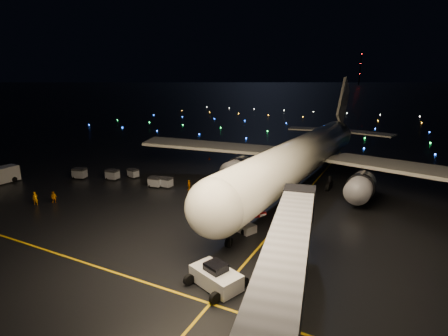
% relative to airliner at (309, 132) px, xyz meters
% --- Properties ---
extents(ground, '(2000.00, 2000.00, 0.00)m').
position_rel_airliner_xyz_m(ground, '(-10.67, 273.75, -8.79)').
color(ground, black).
rests_on(ground, ground).
extents(lane_centre, '(0.25, 80.00, 0.02)m').
position_rel_airliner_xyz_m(lane_centre, '(1.33, -11.25, -8.78)').
color(lane_centre, '#D3A408').
rests_on(lane_centre, ground).
extents(lane_cross, '(60.00, 0.25, 0.02)m').
position_rel_airliner_xyz_m(lane_cross, '(-15.67, -36.25, -8.78)').
color(lane_cross, '#D3A408').
rests_on(lane_cross, ground).
extents(airliner, '(65.48, 62.57, 17.57)m').
position_rel_airliner_xyz_m(airliner, '(0.00, 0.00, 0.00)').
color(airliner, silver).
rests_on(airliner, ground).
extents(pushback_tug, '(5.17, 3.90, 2.20)m').
position_rel_airliner_xyz_m(pushback_tug, '(0.58, -33.87, -7.69)').
color(pushback_tug, silver).
rests_on(pushback_tug, ground).
extents(belt_loader, '(6.39, 4.00, 3.02)m').
position_rel_airliner_xyz_m(belt_loader, '(-2.48, -22.13, -7.28)').
color(belt_loader, silver).
rests_on(belt_loader, ground).
extents(crew_a, '(0.84, 0.81, 1.94)m').
position_rel_airliner_xyz_m(crew_a, '(-31.82, -27.88, -7.82)').
color(crew_a, orange).
rests_on(crew_a, ground).
extents(crew_b, '(1.07, 1.00, 1.76)m').
position_rel_airliner_xyz_m(crew_b, '(-30.10, -26.18, -7.91)').
color(crew_b, orange).
rests_on(crew_b, ground).
extents(crew_c, '(0.53, 1.03, 1.68)m').
position_rel_airliner_xyz_m(crew_c, '(-15.90, -12.25, -7.95)').
color(crew_c, orange).
rests_on(crew_c, ground).
extents(safety_cone_0, '(0.47, 0.47, 0.45)m').
position_rel_airliner_xyz_m(safety_cone_0, '(-12.58, -11.93, -8.56)').
color(safety_cone_0, '#FE3B00').
rests_on(safety_cone_0, ground).
extents(safety_cone_1, '(0.50, 0.50, 0.51)m').
position_rel_airliner_xyz_m(safety_cone_1, '(-6.25, -5.73, -8.53)').
color(safety_cone_1, '#FE3B00').
rests_on(safety_cone_1, ground).
extents(safety_cone_2, '(0.52, 0.52, 0.45)m').
position_rel_airliner_xyz_m(safety_cone_2, '(-14.83, -3.90, -8.56)').
color(safety_cone_2, '#FE3B00').
rests_on(safety_cone_2, ground).
extents(safety_cone_3, '(0.53, 0.53, 0.52)m').
position_rel_airliner_xyz_m(safety_cone_3, '(-23.35, 7.84, -8.53)').
color(safety_cone_3, '#FE3B00').
rests_on(safety_cone_3, ground).
extents(radio_mast, '(1.80, 1.80, 64.00)m').
position_rel_airliner_xyz_m(radio_mast, '(-70.67, 713.75, 23.21)').
color(radio_mast, black).
rests_on(radio_mast, ground).
extents(taxiway_lights, '(164.00, 92.00, 0.36)m').
position_rel_airliner_xyz_m(taxiway_lights, '(-10.67, 79.75, -8.61)').
color(taxiway_lights, black).
rests_on(taxiway_lights, ground).
extents(baggage_cart_0, '(2.02, 1.45, 1.68)m').
position_rel_airliner_xyz_m(baggage_cart_0, '(-20.06, -12.75, -7.95)').
color(baggage_cart_0, gray).
rests_on(baggage_cart_0, ground).
extents(baggage_cart_1, '(2.19, 1.66, 1.73)m').
position_rel_airliner_xyz_m(baggage_cart_1, '(-21.73, -13.47, -7.92)').
color(baggage_cart_1, gray).
rests_on(baggage_cart_1, ground).
extents(baggage_cart_2, '(2.24, 1.67, 1.80)m').
position_rel_airliner_xyz_m(baggage_cart_2, '(-31.15, -13.45, -7.89)').
color(baggage_cart_2, gray).
rests_on(baggage_cart_2, ground).
extents(baggage_cart_3, '(2.11, 1.68, 1.59)m').
position_rel_airliner_xyz_m(baggage_cart_3, '(-28.78, -10.77, -7.99)').
color(baggage_cart_3, gray).
rests_on(baggage_cart_3, ground).
extents(baggage_cart_4, '(2.53, 2.06, 1.87)m').
position_rel_airliner_xyz_m(baggage_cart_4, '(-36.92, -15.57, -7.85)').
color(baggage_cart_4, gray).
rests_on(baggage_cart_4, ground).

